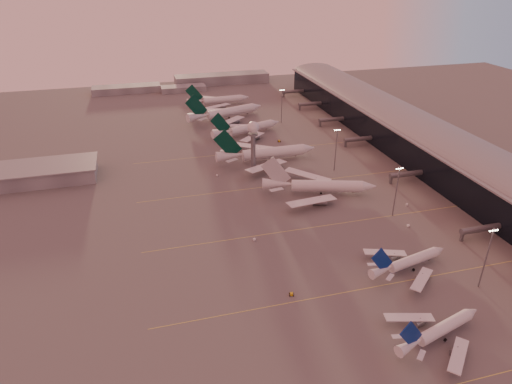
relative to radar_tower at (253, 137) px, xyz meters
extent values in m
plane|color=#5C5959|center=(-5.00, -120.00, -20.95)|extent=(700.00, 700.00, 0.00)
cube|color=#DCCC4D|center=(25.00, -155.00, -20.94)|extent=(180.00, 0.25, 0.02)
cube|color=#DCCC4D|center=(25.00, -110.00, -20.94)|extent=(180.00, 0.25, 0.02)
cube|color=#DCCC4D|center=(25.00, -65.00, -20.94)|extent=(180.00, 0.25, 0.02)
cube|color=#DCCC4D|center=(25.00, -20.00, -20.94)|extent=(180.00, 0.25, 0.02)
cube|color=#DCCC4D|center=(25.00, 30.00, -20.94)|extent=(180.00, 0.25, 0.02)
cube|color=black|center=(103.00, -10.00, -11.95)|extent=(36.00, 360.00, 18.00)
cylinder|color=gray|center=(103.00, -10.00, -2.95)|extent=(10.08, 360.00, 10.08)
cube|color=gray|center=(103.00, -10.00, -2.75)|extent=(40.00, 362.00, 0.80)
cylinder|color=slate|center=(77.00, -92.00, -16.45)|extent=(22.00, 2.80, 2.80)
cube|color=slate|center=(67.00, -92.00, -18.75)|extent=(1.20, 1.20, 4.40)
cylinder|color=slate|center=(77.00, -34.00, -16.45)|extent=(22.00, 2.80, 2.80)
cube|color=slate|center=(67.00, -34.00, -18.75)|extent=(1.20, 1.20, 4.40)
cylinder|color=slate|center=(77.00, 22.00, -16.45)|extent=(22.00, 2.80, 2.80)
cube|color=slate|center=(67.00, 22.00, -18.75)|extent=(1.20, 1.20, 4.40)
cylinder|color=slate|center=(77.00, 64.00, -16.45)|extent=(22.00, 2.80, 2.80)
cube|color=slate|center=(67.00, 64.00, -18.75)|extent=(1.20, 1.20, 4.40)
cylinder|color=slate|center=(77.00, 106.00, -16.45)|extent=(22.00, 2.80, 2.80)
cube|color=slate|center=(67.00, 106.00, -18.75)|extent=(1.20, 1.20, 4.40)
cylinder|color=slate|center=(77.00, 146.00, -16.45)|extent=(22.00, 2.80, 2.80)
cube|color=slate|center=(67.00, 146.00, -18.75)|extent=(1.20, 1.20, 4.40)
cube|color=slate|center=(-125.00, 20.00, -16.95)|extent=(80.00, 25.00, 8.00)
cube|color=gray|center=(-125.00, 20.00, -12.75)|extent=(82.00, 27.00, 0.60)
cylinder|color=slate|center=(0.00, 0.00, -9.95)|extent=(2.60, 2.60, 22.00)
cylinder|color=slate|center=(0.00, 0.00, 1.55)|extent=(5.20, 5.20, 1.20)
sphere|color=silver|center=(0.00, 0.00, 5.45)|extent=(6.40, 6.40, 6.40)
cylinder|color=slate|center=(0.00, 0.00, 9.15)|extent=(0.16, 0.16, 2.00)
cylinder|color=slate|center=(53.00, -120.00, -8.45)|extent=(0.56, 0.56, 25.00)
cube|color=slate|center=(53.00, -120.00, 3.55)|extent=(3.60, 0.25, 0.25)
sphere|color=#FFEABF|center=(51.50, -120.00, 3.15)|extent=(0.56, 0.56, 0.56)
sphere|color=#FFEABF|center=(52.50, -120.00, 3.15)|extent=(0.56, 0.56, 0.56)
sphere|color=#FFEABF|center=(53.50, -120.00, 3.15)|extent=(0.56, 0.56, 0.56)
sphere|color=#FFEABF|center=(54.50, -120.00, 3.15)|extent=(0.56, 0.56, 0.56)
cylinder|color=slate|center=(50.00, -65.00, -8.45)|extent=(0.56, 0.56, 25.00)
cube|color=slate|center=(50.00, -65.00, 3.55)|extent=(3.60, 0.25, 0.25)
sphere|color=#FFEABF|center=(48.50, -65.00, 3.15)|extent=(0.56, 0.56, 0.56)
sphere|color=#FFEABF|center=(49.50, -65.00, 3.15)|extent=(0.56, 0.56, 0.56)
sphere|color=#FFEABF|center=(50.50, -65.00, 3.15)|extent=(0.56, 0.56, 0.56)
sphere|color=#FFEABF|center=(51.50, -65.00, 3.15)|extent=(0.56, 0.56, 0.56)
cylinder|color=slate|center=(45.00, -10.00, -8.45)|extent=(0.56, 0.56, 25.00)
cube|color=slate|center=(45.00, -10.00, 3.55)|extent=(3.60, 0.25, 0.25)
sphere|color=#FFEABF|center=(43.50, -10.00, 3.15)|extent=(0.56, 0.56, 0.56)
sphere|color=#FFEABF|center=(44.50, -10.00, 3.15)|extent=(0.56, 0.56, 0.56)
sphere|color=#FFEABF|center=(45.50, -10.00, 3.15)|extent=(0.56, 0.56, 0.56)
sphere|color=#FFEABF|center=(46.50, -10.00, 3.15)|extent=(0.56, 0.56, 0.56)
cylinder|color=slate|center=(43.00, 80.00, -8.45)|extent=(0.56, 0.56, 25.00)
cube|color=slate|center=(43.00, 80.00, 3.55)|extent=(3.60, 0.25, 0.25)
sphere|color=#FFEABF|center=(41.50, 80.00, 3.15)|extent=(0.56, 0.56, 0.56)
sphere|color=#FFEABF|center=(42.50, 80.00, 3.15)|extent=(0.56, 0.56, 0.56)
sphere|color=#FFEABF|center=(43.50, 80.00, 3.15)|extent=(0.56, 0.56, 0.56)
sphere|color=#FFEABF|center=(44.50, 80.00, 3.15)|extent=(0.56, 0.56, 0.56)
cube|color=slate|center=(-65.00, 200.00, -17.95)|extent=(60.00, 18.00, 6.00)
cube|color=slate|center=(25.00, 210.00, -16.45)|extent=(90.00, 20.00, 9.00)
cube|color=slate|center=(-15.00, 190.00, -18.45)|extent=(40.00, 15.00, 5.00)
cylinder|color=silver|center=(25.25, -137.81, -17.85)|extent=(22.50, 9.72, 3.80)
cylinder|color=navy|center=(25.25, -137.81, -18.71)|extent=(21.78, 8.58, 2.73)
cone|color=silver|center=(38.06, -134.19, -17.85)|extent=(5.19, 4.83, 3.80)
cone|color=silver|center=(10.01, -142.12, -17.38)|extent=(10.04, 6.20, 3.80)
cube|color=silver|center=(22.52, -148.29, -18.52)|extent=(14.24, 13.87, 1.19)
cylinder|color=gray|center=(24.53, -145.43, -20.25)|extent=(4.83, 3.55, 2.47)
cube|color=gray|center=(24.53, -145.43, -19.18)|extent=(0.36, 0.32, 1.52)
cube|color=silver|center=(17.43, -130.31, -18.52)|extent=(16.56, 7.07, 1.19)
cylinder|color=gray|center=(20.65, -131.69, -20.25)|extent=(4.83, 3.55, 2.47)
cube|color=gray|center=(20.65, -131.69, -19.18)|extent=(0.36, 0.32, 1.52)
cube|color=navy|center=(9.56, -142.24, -12.68)|extent=(10.13, 3.17, 11.32)
cube|color=silver|center=(11.22, -146.26, -17.28)|extent=(4.30, 4.08, 0.25)
cube|color=silver|center=(8.87, -137.95, -17.28)|extent=(4.54, 2.36, 0.25)
cylinder|color=black|center=(33.40, -135.50, -20.45)|extent=(0.50, 0.50, 1.00)
cylinder|color=black|center=(22.92, -136.18, -20.40)|extent=(1.19, 0.78, 1.10)
cylinder|color=black|center=(24.11, -140.41, -20.40)|extent=(1.19, 0.78, 1.10)
cylinder|color=silver|center=(36.20, -103.34, -17.75)|extent=(23.35, 8.94, 3.92)
cylinder|color=navy|center=(36.20, -103.34, -18.63)|extent=(22.65, 7.76, 2.83)
cone|color=silver|center=(49.61, -100.29, -17.75)|extent=(5.22, 4.82, 3.92)
cone|color=silver|center=(20.25, -106.96, -17.26)|extent=(10.29, 5.97, 3.92)
cube|color=silver|center=(32.82, -114.01, -18.43)|extent=(15.14, 13.82, 1.23)
cylinder|color=gray|center=(35.05, -111.16, -20.23)|extent=(4.92, 3.48, 2.55)
cube|color=gray|center=(35.05, -111.16, -19.12)|extent=(0.36, 0.32, 1.57)
cube|color=silver|center=(28.54, -95.18, -18.43)|extent=(17.10, 8.10, 1.23)
cylinder|color=gray|center=(31.78, -96.78, -20.23)|extent=(4.92, 3.48, 2.55)
cube|color=gray|center=(31.78, -96.78, -19.12)|extent=(0.36, 0.32, 1.57)
cube|color=navy|center=(19.77, -107.07, -12.40)|extent=(10.58, 2.74, 11.70)
cube|color=silver|center=(21.27, -111.31, -17.16)|extent=(4.52, 4.10, 0.26)
cube|color=silver|center=(19.29, -102.61, -17.16)|extent=(4.73, 2.65, 0.26)
cylinder|color=black|center=(44.74, -101.40, -20.43)|extent=(0.52, 0.52, 1.03)
cylinder|color=black|center=(33.88, -101.54, -20.38)|extent=(1.22, 0.76, 1.14)
cylinder|color=black|center=(34.89, -105.97, -20.38)|extent=(1.22, 0.76, 1.14)
cylinder|color=silver|center=(28.62, -36.77, -17.10)|extent=(35.52, 15.88, 5.54)
cylinder|color=silver|center=(28.62, -36.77, -18.35)|extent=(34.37, 14.19, 3.99)
cone|color=silver|center=(48.83, -43.09, -17.10)|extent=(8.21, 7.34, 5.54)
cone|color=silver|center=(4.59, -29.25, -16.41)|extent=(15.85, 9.73, 5.54)
cube|color=silver|center=(15.95, -48.27, -18.07)|extent=(26.12, 10.50, 1.65)
cylinder|color=gray|center=(21.09, -46.22, -20.32)|extent=(7.63, 5.49, 3.60)
cube|color=gray|center=(21.09, -46.22, -19.04)|extent=(0.32, 0.29, 2.22)
cube|color=silver|center=(24.76, -20.11, -18.07)|extent=(22.09, 22.27, 1.65)
cylinder|color=gray|center=(27.82, -24.72, -20.32)|extent=(7.63, 5.49, 3.60)
cube|color=gray|center=(27.82, -24.72, -19.04)|extent=(0.32, 0.29, 2.22)
cube|color=#B7BAC0|center=(3.88, -29.03, -9.86)|extent=(14.76, 4.89, 16.45)
cube|color=silver|center=(2.26, -35.72, -16.27)|extent=(7.18, 3.58, 0.22)
cube|color=silver|center=(6.36, -22.61, -16.27)|extent=(6.76, 6.59, 0.22)
cylinder|color=black|center=(41.49, -40.80, -20.50)|extent=(0.45, 0.45, 0.89)
cylinder|color=black|center=(26.48, -34.04, -20.46)|extent=(1.07, 0.72, 0.98)
cylinder|color=black|center=(25.30, -37.79, -20.46)|extent=(1.07, 0.72, 0.98)
cylinder|color=silver|center=(15.74, 12.59, -16.68)|extent=(37.51, 6.43, 6.04)
cylinder|color=silver|center=(15.74, 12.59, -18.04)|extent=(36.74, 4.73, 4.35)
cone|color=silver|center=(38.09, 12.82, -16.68)|extent=(7.31, 6.12, 6.04)
cone|color=silver|center=(-10.84, 12.31, -15.92)|extent=(15.77, 6.20, 6.04)
cube|color=silver|center=(6.68, -3.26, -17.74)|extent=(26.89, 18.55, 1.79)
cylinder|color=gray|center=(11.22, 0.51, -20.22)|extent=(7.29, 4.00, 3.93)
cube|color=gray|center=(11.22, 0.51, -18.79)|extent=(0.32, 0.26, 2.42)
cube|color=silver|center=(6.35, 28.24, -17.74)|extent=(27.04, 18.11, 1.79)
cylinder|color=gray|center=(10.97, 24.57, -20.22)|extent=(7.29, 4.00, 3.93)
cube|color=gray|center=(10.97, 24.57, -18.79)|extent=(0.32, 0.26, 2.42)
cube|color=#033123|center=(-11.62, 12.30, -8.71)|extent=(16.62, 0.54, 17.87)
cube|color=silver|center=(-11.03, 5.06, -15.77)|extent=(7.70, 5.68, 0.26)
cube|color=silver|center=(-11.18, 19.55, -15.77)|extent=(7.71, 5.56, 0.26)
cylinder|color=black|center=(29.97, 12.74, -20.43)|extent=(0.52, 0.52, 1.04)
cylinder|color=black|center=(12.69, 14.85, -20.38)|extent=(1.15, 0.53, 1.15)
cylinder|color=black|center=(12.74, 10.26, -20.38)|extent=(1.15, 0.53, 1.15)
cylinder|color=silver|center=(15.23, 61.34, -17.21)|extent=(32.82, 15.03, 5.29)
cylinder|color=silver|center=(15.23, 61.34, -18.40)|extent=(31.74, 13.42, 3.81)
cone|color=silver|center=(33.85, 67.30, -17.21)|extent=(7.65, 6.97, 5.29)
cone|color=silver|center=(-6.92, 54.24, -16.55)|extent=(14.70, 9.23, 5.29)
cube|color=silver|center=(11.74, 45.75, -18.14)|extent=(20.55, 20.89, 1.56)
cylinder|color=gray|center=(14.57, 50.07, -20.31)|extent=(7.09, 5.21, 3.44)
cube|color=gray|center=(14.57, 50.07, -19.06)|extent=(0.33, 0.30, 2.11)
cube|color=silver|center=(3.34, 72.00, -18.14)|extent=(24.39, 9.66, 1.56)
cylinder|color=gray|center=(8.15, 70.12, -20.31)|extent=(7.09, 5.21, 3.44)
cube|color=gray|center=(8.15, 70.12, -19.06)|extent=(0.33, 0.30, 2.11)
cube|color=#033123|center=(-7.57, 54.03, -10.24)|extent=(13.94, 4.74, 15.64)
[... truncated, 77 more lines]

